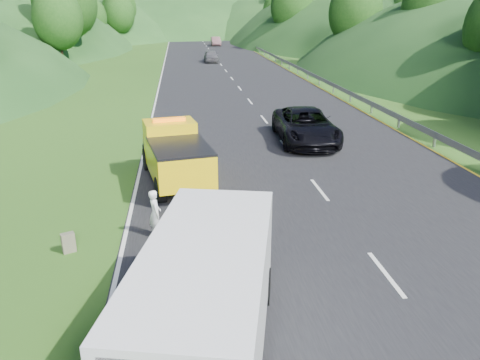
{
  "coord_description": "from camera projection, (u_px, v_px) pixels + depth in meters",
  "views": [
    {
      "loc": [
        -2.06,
        -11.92,
        6.47
      ],
      "look_at": [
        -0.29,
        1.99,
        1.3
      ],
      "focal_mm": 35.0,
      "sensor_mm": 36.0,
      "label": 1
    }
  ],
  "objects": [
    {
      "name": "ground",
      "position": [
        259.0,
        245.0,
        13.58
      ],
      "size": [
        320.0,
        320.0,
        0.0
      ],
      "primitive_type": "plane",
      "color": "#38661E",
      "rests_on": "ground"
    },
    {
      "name": "road_surface",
      "position": [
        226.0,
        71.0,
        51.16
      ],
      "size": [
        14.0,
        200.0,
        0.02
      ],
      "primitive_type": "cube",
      "color": "black",
      "rests_on": "ground"
    },
    {
      "name": "guardrail",
      "position": [
        270.0,
        59.0,
        63.67
      ],
      "size": [
        0.06,
        140.0,
        1.52
      ],
      "primitive_type": "cube",
      "color": "gray",
      "rests_on": "ground"
    },
    {
      "name": "tree_line_left",
      "position": [
        60.0,
        56.0,
        67.17
      ],
      "size": [
        14.0,
        140.0,
        14.0
      ],
      "primitive_type": null,
      "color": "#275017",
      "rests_on": "ground"
    },
    {
      "name": "tree_line_right",
      "position": [
        342.0,
        53.0,
        72.16
      ],
      "size": [
        14.0,
        140.0,
        14.0
      ],
      "primitive_type": null,
      "color": "#275017",
      "rests_on": "ground"
    },
    {
      "name": "hills_backdrop",
      "position": [
        206.0,
        31.0,
        139.74
      ],
      "size": [
        201.0,
        288.6,
        44.0
      ],
      "primitive_type": null,
      "color": "#2D5B23",
      "rests_on": "ground"
    },
    {
      "name": "tow_truck",
      "position": [
        175.0,
        154.0,
        18.16
      ],
      "size": [
        2.93,
        5.72,
        2.34
      ],
      "rotation": [
        0.0,
        0.0,
        0.18
      ],
      "color": "black",
      "rests_on": "ground"
    },
    {
      "name": "white_van",
      "position": [
        208.0,
        291.0,
        8.93
      ],
      "size": [
        4.46,
        7.36,
        2.44
      ],
      "rotation": [
        0.0,
        0.0,
        -0.23
      ],
      "color": "black",
      "rests_on": "ground"
    },
    {
      "name": "woman",
      "position": [
        157.0,
        236.0,
        14.12
      ],
      "size": [
        0.49,
        0.6,
        1.46
      ],
      "primitive_type": "imported",
      "rotation": [
        0.0,
        0.0,
        1.78
      ],
      "color": "white",
      "rests_on": "ground"
    },
    {
      "name": "child",
      "position": [
        180.0,
        250.0,
        13.32
      ],
      "size": [
        0.58,
        0.57,
        0.95
      ],
      "primitive_type": "imported",
      "rotation": [
        0.0,
        0.0,
        -0.71
      ],
      "color": "#BFC167",
      "rests_on": "ground"
    },
    {
      "name": "suitcase",
      "position": [
        68.0,
        243.0,
        13.1
      ],
      "size": [
        0.41,
        0.33,
        0.58
      ],
      "primitive_type": "cube",
      "rotation": [
        0.0,
        0.0,
        0.43
      ],
      "color": "#5D5946",
      "rests_on": "ground"
    },
    {
      "name": "passing_suv",
      "position": [
        305.0,
        142.0,
        24.03
      ],
      "size": [
        3.08,
        6.12,
        1.66
      ],
      "primitive_type": "imported",
      "rotation": [
        0.0,
        0.0,
        -0.05
      ],
      "color": "black",
      "rests_on": "ground"
    },
    {
      "name": "dist_car_a",
      "position": [
        211.0,
        62.0,
        59.51
      ],
      "size": [
        1.72,
        4.27,
        1.46
      ],
      "primitive_type": "imported",
      "color": "#4A484D",
      "rests_on": "ground"
    },
    {
      "name": "dist_car_b",
      "position": [
        216.0,
        46.0,
        85.64
      ],
      "size": [
        1.63,
        4.69,
        1.54
      ],
      "primitive_type": "imported",
      "color": "brown",
      "rests_on": "ground"
    },
    {
      "name": "dist_car_c",
      "position": [
        207.0,
        40.0,
        101.78
      ],
      "size": [
        1.8,
        4.42,
        1.28
      ],
      "primitive_type": "imported",
      "color": "#8E4750",
      "rests_on": "ground"
    }
  ]
}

